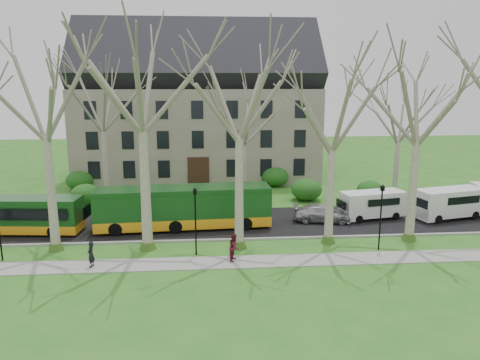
# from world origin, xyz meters

# --- Properties ---
(ground) EXTENTS (120.00, 120.00, 0.00)m
(ground) POSITION_xyz_m (0.00, 0.00, 0.00)
(ground) COLOR #2B7020
(ground) RESTS_ON ground
(sidewalk) EXTENTS (70.00, 2.00, 0.06)m
(sidewalk) POSITION_xyz_m (0.00, -2.50, 0.03)
(sidewalk) COLOR gray
(sidewalk) RESTS_ON ground
(road) EXTENTS (80.00, 8.00, 0.06)m
(road) POSITION_xyz_m (0.00, 5.50, 0.03)
(road) COLOR black
(road) RESTS_ON ground
(curb) EXTENTS (80.00, 0.25, 0.14)m
(curb) POSITION_xyz_m (0.00, 1.50, 0.07)
(curb) COLOR #A5A39E
(curb) RESTS_ON ground
(building) EXTENTS (26.50, 12.20, 16.00)m
(building) POSITION_xyz_m (-6.00, 24.00, 8.07)
(building) COLOR slate
(building) RESTS_ON ground
(tree_row_verge) EXTENTS (49.00, 7.00, 14.00)m
(tree_row_verge) POSITION_xyz_m (0.00, 0.30, 7.00)
(tree_row_verge) COLOR gray
(tree_row_verge) RESTS_ON ground
(tree_row_far) EXTENTS (33.00, 7.00, 12.00)m
(tree_row_far) POSITION_xyz_m (-1.33, 11.00, 6.00)
(tree_row_far) COLOR gray
(tree_row_far) RESTS_ON ground
(lamp_row) EXTENTS (36.22, 0.22, 4.30)m
(lamp_row) POSITION_xyz_m (-0.00, -1.00, 2.57)
(lamp_row) COLOR black
(lamp_row) RESTS_ON ground
(hedges) EXTENTS (30.60, 8.60, 2.00)m
(hedges) POSITION_xyz_m (-4.67, 14.00, 1.00)
(hedges) COLOR #184E16
(hedges) RESTS_ON ground
(bus_lead) EXTENTS (11.00, 3.28, 2.71)m
(bus_lead) POSITION_xyz_m (-19.80, 4.39, 1.41)
(bus_lead) COLOR #144718
(bus_lead) RESTS_ON road
(bus_follow) EXTENTS (13.03, 3.48, 3.22)m
(bus_follow) POSITION_xyz_m (-6.98, 4.51, 1.67)
(bus_follow) COLOR #144718
(bus_follow) RESTS_ON road
(sedan) EXTENTS (4.78, 2.61, 1.31)m
(sedan) POSITION_xyz_m (3.79, 5.23, 0.72)
(sedan) COLOR #AEADB2
(sedan) RESTS_ON road
(van_a) EXTENTS (5.32, 2.78, 2.21)m
(van_a) POSITION_xyz_m (7.94, 5.71, 1.16)
(van_a) COLOR white
(van_a) RESTS_ON road
(van_b) EXTENTS (5.85, 3.20, 2.42)m
(van_b) POSITION_xyz_m (14.09, 5.26, 1.27)
(van_b) COLOR white
(van_b) RESTS_ON road
(pedestrian_a) EXTENTS (0.50, 0.64, 1.57)m
(pedestrian_a) POSITION_xyz_m (-12.20, -2.60, 0.84)
(pedestrian_a) COLOR black
(pedestrian_a) RESTS_ON sidewalk
(pedestrian_b) EXTENTS (0.87, 0.98, 1.69)m
(pedestrian_b) POSITION_xyz_m (-3.63, -2.22, 0.91)
(pedestrian_b) COLOR #5B1423
(pedestrian_b) RESTS_ON sidewalk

